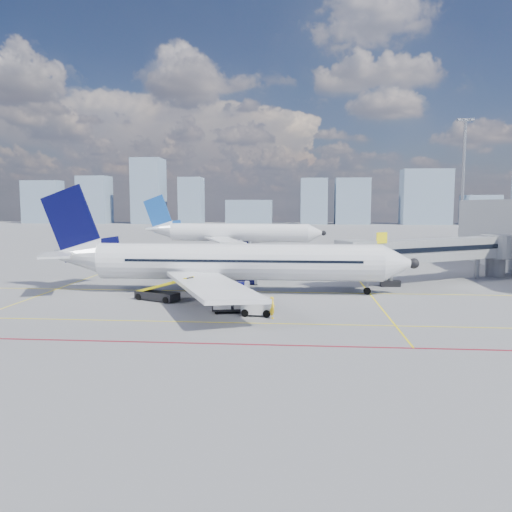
{
  "coord_description": "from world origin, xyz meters",
  "views": [
    {
      "loc": [
        6.35,
        -44.36,
        9.36
      ],
      "look_at": [
        2.16,
        6.62,
        4.0
      ],
      "focal_mm": 35.0,
      "sensor_mm": 36.0,
      "label": 1
    }
  ],
  "objects_px": {
    "main_aircraft": "(223,262)",
    "belt_loader": "(158,294)",
    "baggage_tug": "(255,306)",
    "second_aircraft": "(231,233)",
    "cargo_dolly": "(232,300)",
    "ramp_worker": "(273,308)"
  },
  "relations": [
    {
      "from": "second_aircraft",
      "to": "ramp_worker",
      "type": "bearing_deg",
      "value": -76.12
    },
    {
      "from": "cargo_dolly",
      "to": "belt_loader",
      "type": "height_order",
      "value": "belt_loader"
    },
    {
      "from": "second_aircraft",
      "to": "cargo_dolly",
      "type": "bearing_deg",
      "value": -78.96
    },
    {
      "from": "baggage_tug",
      "to": "main_aircraft",
      "type": "bearing_deg",
      "value": 115.59
    },
    {
      "from": "second_aircraft",
      "to": "cargo_dolly",
      "type": "xyz_separation_m",
      "value": [
        8.45,
        -63.55,
        -2.17
      ]
    },
    {
      "from": "second_aircraft",
      "to": "cargo_dolly",
      "type": "distance_m",
      "value": 64.14
    },
    {
      "from": "main_aircraft",
      "to": "cargo_dolly",
      "type": "bearing_deg",
      "value": -77.18
    },
    {
      "from": "belt_loader",
      "to": "ramp_worker",
      "type": "relative_size",
      "value": 3.47
    },
    {
      "from": "ramp_worker",
      "to": "belt_loader",
      "type": "bearing_deg",
      "value": 54.47
    },
    {
      "from": "main_aircraft",
      "to": "belt_loader",
      "type": "bearing_deg",
      "value": -139.42
    },
    {
      "from": "baggage_tug",
      "to": "belt_loader",
      "type": "relative_size",
      "value": 0.41
    },
    {
      "from": "main_aircraft",
      "to": "ramp_worker",
      "type": "distance_m",
      "value": 13.17
    },
    {
      "from": "second_aircraft",
      "to": "belt_loader",
      "type": "xyz_separation_m",
      "value": [
        0.63,
        -58.9,
        -2.55
      ]
    },
    {
      "from": "second_aircraft",
      "to": "cargo_dolly",
      "type": "relative_size",
      "value": 10.69
    },
    {
      "from": "second_aircraft",
      "to": "baggage_tug",
      "type": "height_order",
      "value": "second_aircraft"
    },
    {
      "from": "second_aircraft",
      "to": "baggage_tug",
      "type": "distance_m",
      "value": 65.48
    },
    {
      "from": "belt_loader",
      "to": "ramp_worker",
      "type": "xyz_separation_m",
      "value": [
        11.43,
        -6.75,
        0.23
      ]
    },
    {
      "from": "cargo_dolly",
      "to": "belt_loader",
      "type": "distance_m",
      "value": 9.1
    },
    {
      "from": "baggage_tug",
      "to": "cargo_dolly",
      "type": "distance_m",
      "value": 2.35
    },
    {
      "from": "baggage_tug",
      "to": "cargo_dolly",
      "type": "bearing_deg",
      "value": 157.29
    },
    {
      "from": "second_aircraft",
      "to": "cargo_dolly",
      "type": "height_order",
      "value": "second_aircraft"
    },
    {
      "from": "main_aircraft",
      "to": "cargo_dolly",
      "type": "xyz_separation_m",
      "value": [
        2.19,
        -9.5,
        -2.17
      ]
    }
  ]
}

